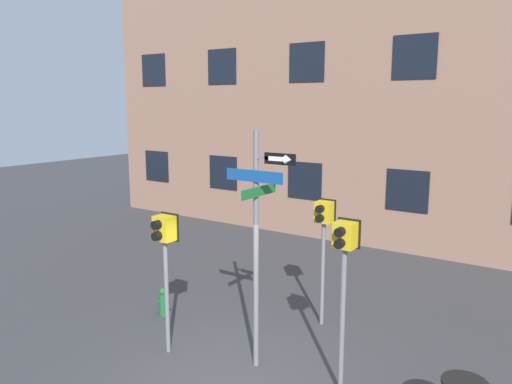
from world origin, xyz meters
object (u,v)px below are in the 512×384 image
object	(u,v)px
pedestrian_signal_right	(344,260)
pedestrian_signal_across	(324,227)
fire_hydrant	(163,302)
pedestrian_signal_left	(165,243)
street_sign_pole	(259,231)

from	to	relation	value
pedestrian_signal_right	pedestrian_signal_across	world-z (taller)	pedestrian_signal_right
pedestrian_signal_right	fire_hydrant	xyz separation A→B (m)	(-4.33, 0.51, -1.86)
fire_hydrant	pedestrian_signal_left	bearing A→B (deg)	-42.19
street_sign_pole	pedestrian_signal_left	xyz separation A→B (m)	(-1.64, -0.50, -0.35)
street_sign_pole	pedestrian_signal_right	world-z (taller)	street_sign_pole
pedestrian_signal_left	fire_hydrant	xyz separation A→B (m)	(-1.20, 1.09, -1.74)
street_sign_pole	fire_hydrant	xyz separation A→B (m)	(-2.85, 0.59, -2.09)
pedestrian_signal_left	fire_hydrant	world-z (taller)	pedestrian_signal_left
pedestrian_signal_left	pedestrian_signal_right	size ratio (longest dim) A/B	0.93
street_sign_pole	fire_hydrant	bearing A→B (deg)	168.35
pedestrian_signal_right	fire_hydrant	distance (m)	4.74
pedestrian_signal_across	pedestrian_signal_left	bearing A→B (deg)	-124.19
street_sign_pole	fire_hydrant	distance (m)	3.58
pedestrian_signal_left	pedestrian_signal_across	distance (m)	3.15
pedestrian_signal_left	pedestrian_signal_right	bearing A→B (deg)	10.44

